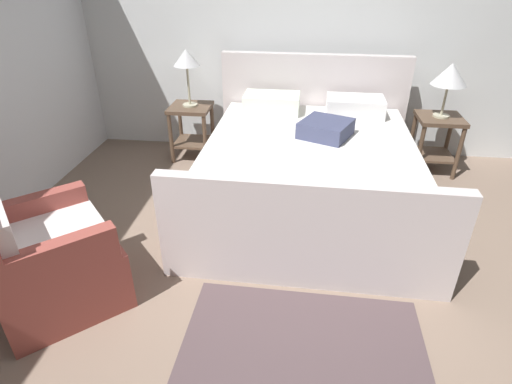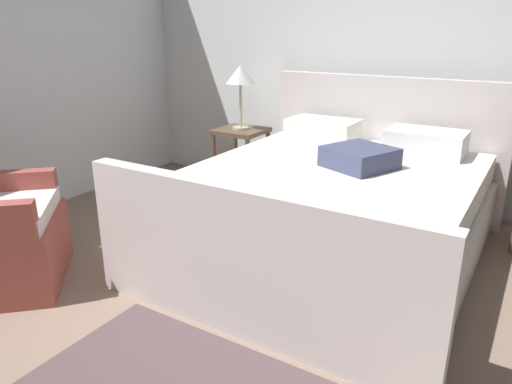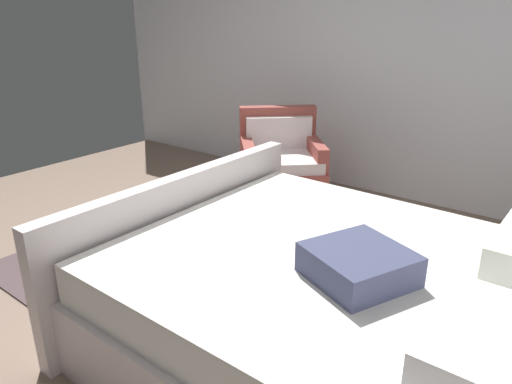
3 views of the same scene
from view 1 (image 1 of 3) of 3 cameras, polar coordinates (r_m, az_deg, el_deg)
name	(u,v)px [view 1 (image 1 of 3)]	position (r m, az deg, el deg)	size (l,w,h in m)	color
ground_plane	(292,336)	(2.65, 5.03, -19.29)	(4.94, 5.70, 0.02)	#856E5D
wall_back	(310,29)	(4.70, 7.47, 21.57)	(5.06, 0.12, 2.69)	silver
bed	(309,168)	(3.73, 7.37, 3.29)	(2.01, 2.32, 1.14)	silver
nightstand_right	(436,135)	(4.68, 23.81, 7.28)	(0.44, 0.44, 0.60)	brown
table_lamp_right	(450,75)	(4.51, 25.41, 14.46)	(0.34, 0.34, 0.53)	#B7B293
nightstand_left	(192,123)	(4.67, -8.95, 9.46)	(0.44, 0.44, 0.60)	brown
table_lamp_left	(186,60)	(4.49, -9.65, 17.68)	(0.28, 0.28, 0.60)	#B7B293
armchair	(46,259)	(2.92, -27.22, -8.33)	(1.02, 1.02, 0.90)	#99463D
area_rug	(302,376)	(2.46, 6.38, -24.12)	(1.42, 1.30, 0.01)	#524143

